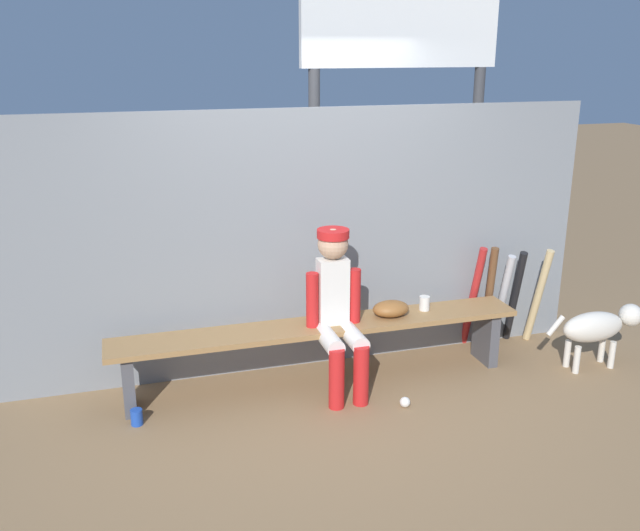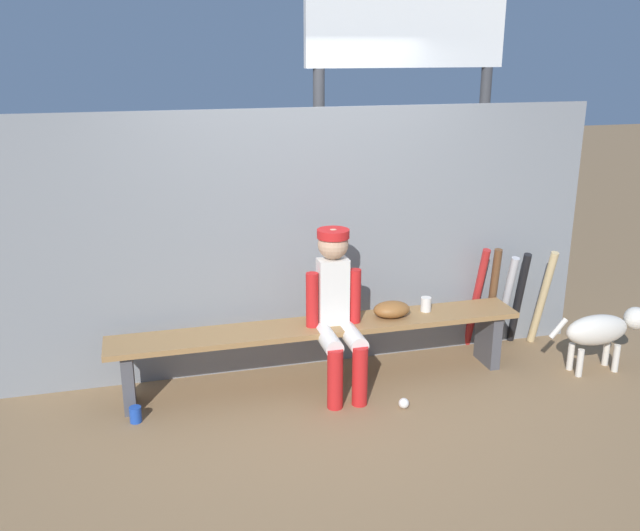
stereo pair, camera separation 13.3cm
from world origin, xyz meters
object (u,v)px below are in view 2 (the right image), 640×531
bat_aluminum_red (476,298)px  cup_on_bench (426,304)px  baseball_glove (392,309)px  bat_aluminum_silver (506,301)px  dog (603,330)px  dugout_bench (320,336)px  player_seated (337,306)px  bat_aluminum_black (519,298)px  bat_wood_natural (542,298)px  cup_on_ground (136,414)px  bat_wood_dark (492,299)px  scoreboard (413,65)px  baseball (404,403)px

bat_aluminum_red → cup_on_bench: size_ratio=8.16×
baseball_glove → bat_aluminum_silver: bearing=12.2°
cup_on_bench → dog: cup_on_bench is taller
dugout_bench → bat_aluminum_silver: bat_aluminum_silver is taller
player_seated → cup_on_bench: (0.76, 0.16, -0.12)m
bat_aluminum_black → bat_wood_natural: bearing=-17.5°
cup_on_ground → cup_on_bench: cup_on_bench is taller
bat_aluminum_silver → dog: bearing=-48.0°
bat_wood_dark → scoreboard: 2.15m
dugout_bench → bat_aluminum_silver: bearing=8.1°
bat_aluminum_silver → bat_wood_natural: bearing=-6.9°
player_seated → scoreboard: (1.11, 1.46, 1.61)m
player_seated → bat_wood_dark: size_ratio=1.36×
bat_wood_natural → cup_on_ground: (-3.30, -0.42, -0.37)m
dugout_bench → bat_aluminum_red: 1.43m
bat_wood_natural → scoreboard: (-0.76, 1.15, 1.84)m
bat_aluminum_silver → player_seated: bearing=-167.3°
cup_on_ground → baseball: bearing=-9.1°
cup_on_ground → cup_on_bench: size_ratio=1.00×
dugout_bench → bat_aluminum_red: bat_aluminum_red is taller
bat_aluminum_red → cup_on_ground: 2.82m
dugout_bench → cup_on_bench: (0.85, 0.05, 0.15)m
baseball_glove → player_seated: bearing=-166.1°
bat_aluminum_red → baseball: bat_aluminum_red is taller
player_seated → baseball_glove: 0.49m
bat_aluminum_black → cup_on_ground: bat_aluminum_black is taller
player_seated → baseball_glove: bearing=13.9°
bat_aluminum_silver → cup_on_ground: (-2.99, -0.46, -0.35)m
bat_aluminum_red → bat_wood_dark: (0.12, -0.04, -0.01)m
scoreboard → dog: scoreboard is taller
bat_aluminum_red → bat_wood_dark: size_ratio=1.02×
bat_aluminum_silver → bat_wood_natural: bat_wood_natural is taller
cup_on_ground → dog: 3.52m
baseball → dog: (1.69, 0.18, 0.30)m
bat_aluminum_red → bat_wood_natural: bearing=-9.0°
player_seated → bat_aluminum_silver: 1.61m
bat_aluminum_silver → cup_on_ground: 3.04m
dog → bat_aluminum_black: bearing=123.0°
baseball → dugout_bench: bearing=132.3°
baseball_glove → baseball: baseball_glove is taller
scoreboard → dog: bearing=-60.3°
bat_wood_dark → cup_on_bench: bearing=-163.6°
bat_aluminum_red → bat_wood_dark: 0.13m
baseball → scoreboard: bearing=68.4°
dugout_bench → dog: size_ratio=3.62×
dog → cup_on_ground: bearing=178.1°
baseball → cup_on_bench: size_ratio=0.67×
baseball_glove → dog: bearing=-11.9°
scoreboard → cup_on_ground: bearing=-148.4°
cup_on_ground → scoreboard: 3.72m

